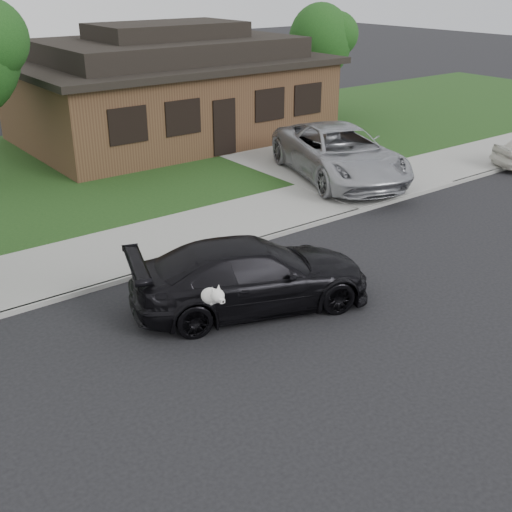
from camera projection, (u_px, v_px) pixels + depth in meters
ground at (353, 288)px, 14.72m from camera, size 120.00×120.00×0.00m
sidewalk at (228, 224)px, 18.34m from camera, size 60.00×3.00×0.12m
curb at (260, 240)px, 17.25m from camera, size 60.00×0.12×0.12m
lawn at (107, 163)px, 24.17m from camera, size 60.00×13.00×0.13m
driveway at (281, 154)px, 25.29m from camera, size 4.50×13.00×0.14m
sedan at (251, 275)px, 13.65m from camera, size 5.57×3.65×1.50m
minivan at (339, 153)px, 21.78m from camera, size 4.78×6.92×1.76m
recycling_bin at (363, 177)px, 20.43m from camera, size 0.75×0.76×1.10m
house at (170, 89)px, 26.98m from camera, size 12.60×8.60×4.65m
tree_1 at (324, 39)px, 30.39m from camera, size 3.15×3.00×5.25m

